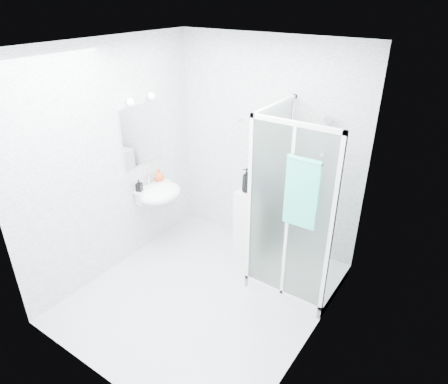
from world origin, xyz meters
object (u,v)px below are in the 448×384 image
Objects in this scene: wall_basin at (158,193)px; hand_towel at (302,191)px; soap_dispenser_black at (139,185)px; soap_dispenser_orange at (159,175)px; shower_enclosure at (292,249)px; storage_cabinet at (253,223)px; shampoo_bottle_a at (247,180)px; shampoo_bottle_b at (262,183)px.

hand_towel reaches higher than wall_basin.
hand_towel is at bearing 2.88° from soap_dispenser_black.
soap_dispenser_orange is at bearing 89.24° from soap_dispenser_black.
shower_enclosure is 0.71m from storage_cabinet.
shower_enclosure is at bearing 5.16° from soap_dispenser_orange.
storage_cabinet is 0.58m from shampoo_bottle_a.
soap_dispenser_black is at bearing -164.26° from shower_enclosure.
soap_dispenser_black is (-0.00, -0.34, -0.00)m from soap_dispenser_orange.
storage_cabinet is 1.30m from soap_dispenser_orange.
wall_basin is 0.26m from soap_dispenser_black.
shower_enclosure reaches higher than soap_dispenser_black.
shower_enclosure is 13.29× the size of soap_dispenser_black.
storage_cabinet is at bearing 29.65° from shampoo_bottle_a.
hand_towel reaches higher than storage_cabinet.
soap_dispenser_orange reaches higher than storage_cabinet.
shower_enclosure is at bearing -16.48° from shampoo_bottle_a.
hand_towel reaches higher than shampoo_bottle_b.
storage_cabinet is at bearing 30.06° from wall_basin.
shampoo_bottle_a is (0.92, 0.53, 0.21)m from wall_basin.
soap_dispenser_orange is at bearing -174.84° from shower_enclosure.
soap_dispenser_black is at bearing -145.47° from shampoo_bottle_a.
wall_basin is at bearing -150.39° from shampoo_bottle_b.
shampoo_bottle_b is 1.60× the size of soap_dispenser_orange.
soap_dispenser_orange is (-1.20, -0.46, -0.04)m from shampoo_bottle_b.
shampoo_bottle_b is at bearing 33.57° from soap_dispenser_black.
storage_cabinet is at bearing 142.73° from hand_towel.
storage_cabinet is 1.26× the size of hand_towel.
wall_basin is at bearing 177.40° from hand_towel.
soap_dispenser_orange is at bearing -154.25° from storage_cabinet.
shower_enclosure is at bearing 118.10° from hand_towel.
soap_dispenser_black is (-1.12, -0.76, 0.51)m from storage_cabinet.
soap_dispenser_black is at bearing -140.71° from storage_cabinet.
wall_basin is 3.54× the size of soap_dispenser_orange.
storage_cabinet is 1.45m from soap_dispenser_black.
wall_basin is 0.65× the size of storage_cabinet.
shampoo_bottle_a reaches higher than soap_dispenser_orange.
shower_enclosure is at bearing -27.24° from shampoo_bottle_b.
hand_towel is 4.50× the size of soap_dispenser_black.
hand_towel is (0.21, -0.40, 0.95)m from shower_enclosure.
hand_towel reaches higher than shampoo_bottle_a.
shampoo_bottle_b reaches higher than storage_cabinet.
shower_enclosure is 1.05m from hand_towel.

